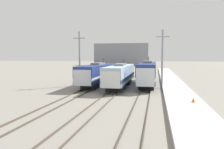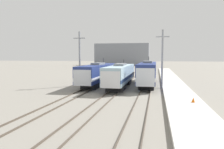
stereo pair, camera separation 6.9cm
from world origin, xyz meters
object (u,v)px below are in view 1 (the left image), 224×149
Objects in this scene: traffic_cone at (193,100)px; locomotive_far_right at (148,73)px; catenary_tower_left at (80,58)px; catenary_tower_right at (162,58)px; locomotive_center at (120,75)px; locomotive_far_left at (98,74)px.

locomotive_far_right is at bearing 108.67° from traffic_cone.
catenary_tower_left is 14.08m from catenary_tower_right.
catenary_tower_right is 13.68m from traffic_cone.
traffic_cone is (2.88, -12.67, -4.25)m from catenary_tower_right.
catenary_tower_right reaches higher than locomotive_center.
locomotive_far_right is 12.33m from catenary_tower_left.
locomotive_center is at bearing -142.82° from locomotive_far_right.
locomotive_center is (4.45, -2.10, -0.02)m from locomotive_far_left.
catenary_tower_left reaches higher than locomotive_far_right.
locomotive_far_right is at bearing 128.60° from catenary_tower_right.
locomotive_far_left is 20.31m from traffic_cone.
catenary_tower_left reaches higher than locomotive_center.
locomotive_far_left is at bearing 134.55° from traffic_cone.
locomotive_far_right is at bearing 37.18° from locomotive_center.
locomotive_center is 15.80m from traffic_cone.
locomotive_center is 0.89× the size of locomotive_far_right.
catenary_tower_right is at bearing 2.76° from locomotive_center.
catenary_tower_right is (6.88, 0.33, 2.87)m from locomotive_center.
locomotive_center is 7.46m from catenary_tower_right.
catenary_tower_left and catenary_tower_right have the same top height.
locomotive_far_right is 37.05× the size of traffic_cone.
locomotive_far_right is 1.99× the size of catenary_tower_left.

